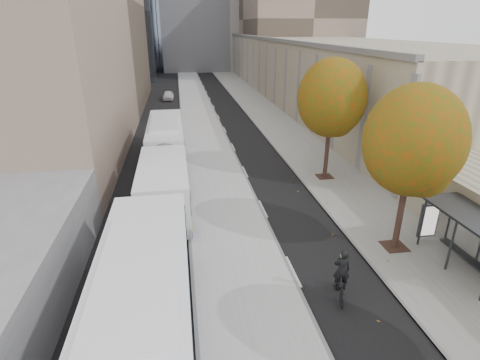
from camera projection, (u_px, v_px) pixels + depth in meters
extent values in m
cube|color=#AAAAAA|center=(203.00, 133.00, 36.65)|extent=(4.25, 150.00, 0.15)
cube|color=gray|center=(282.00, 130.00, 37.85)|extent=(4.75, 150.00, 0.08)
cube|color=gray|center=(303.00, 62.00, 64.50)|extent=(18.00, 92.00, 8.00)
cube|color=gray|center=(225.00, 2.00, 88.13)|extent=(30.00, 18.00, 30.00)
cube|color=#383A3F|center=(473.00, 216.00, 15.18)|extent=(1.90, 4.40, 0.10)
cylinder|color=black|center=(400.00, 216.00, 17.05)|extent=(0.28, 0.28, 3.24)
sphere|color=#1E5711|center=(414.00, 141.00, 15.70)|extent=(4.20, 4.20, 4.20)
cylinder|color=black|center=(327.00, 153.00, 25.24)|extent=(0.28, 0.28, 3.38)
sphere|color=#1E5711|center=(332.00, 98.00, 23.83)|extent=(4.40, 4.40, 4.40)
cube|color=white|center=(166.00, 158.00, 25.22)|extent=(2.73, 17.76, 2.96)
cube|color=black|center=(165.00, 150.00, 25.02)|extent=(2.78, 17.05, 1.02)
cube|color=#037146|center=(162.00, 227.00, 17.28)|extent=(1.87, 0.08, 1.14)
imported|color=black|center=(340.00, 287.00, 14.25)|extent=(0.86, 1.75, 1.01)
imported|color=black|center=(342.00, 270.00, 13.94)|extent=(0.70, 0.54, 1.70)
sphere|color=#518541|center=(344.00, 255.00, 13.70)|extent=(0.26, 0.26, 0.26)
imported|color=silver|center=(168.00, 96.00, 53.19)|extent=(1.60, 3.64, 1.22)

